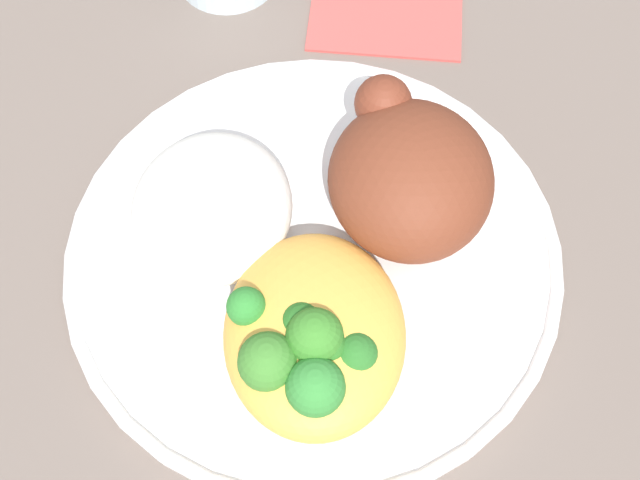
# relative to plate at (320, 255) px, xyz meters

# --- Properties ---
(ground_plane) EXTENTS (2.00, 2.00, 0.00)m
(ground_plane) POSITION_rel_plate_xyz_m (0.00, 0.00, -0.01)
(ground_plane) COLOR #6C5E55
(plate) EXTENTS (0.28, 0.28, 0.01)m
(plate) POSITION_rel_plate_xyz_m (0.00, 0.00, 0.00)
(plate) COLOR white
(plate) RESTS_ON ground_plane
(roasted_chicken) EXTENTS (0.11, 0.09, 0.07)m
(roasted_chicken) POSITION_rel_plate_xyz_m (0.03, -0.05, 0.04)
(roasted_chicken) COLOR brown
(roasted_chicken) RESTS_ON plate
(rice_pile) EXTENTS (0.10, 0.09, 0.04)m
(rice_pile) POSITION_rel_plate_xyz_m (0.02, 0.06, 0.03)
(rice_pile) COLOR silver
(rice_pile) RESTS_ON plate
(mac_cheese_with_broccoli) EXTENTS (0.11, 0.09, 0.05)m
(mac_cheese_with_broccoli) POSITION_rel_plate_xyz_m (-0.06, -0.00, 0.03)
(mac_cheese_with_broccoli) COLOR gold
(mac_cheese_with_broccoli) RESTS_ON plate
(napkin) EXTENTS (0.09, 0.11, 0.00)m
(napkin) POSITION_rel_plate_xyz_m (0.19, -0.05, -0.01)
(napkin) COLOR #DB4C47
(napkin) RESTS_ON ground_plane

